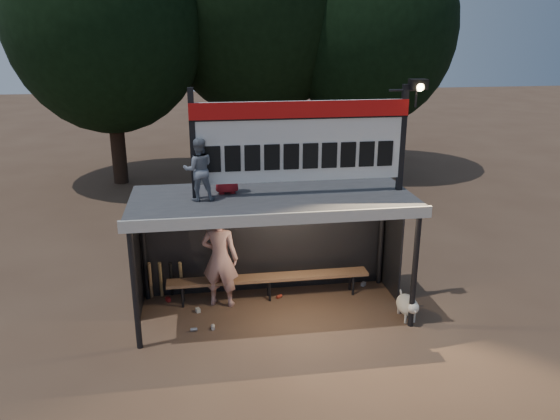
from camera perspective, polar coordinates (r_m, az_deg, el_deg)
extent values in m
plane|color=#503728|center=(10.61, -0.76, -10.53)|extent=(80.00, 80.00, 0.00)
imported|color=silver|center=(10.50, -6.29, -5.05)|extent=(0.82, 0.66, 1.95)
imported|color=gray|center=(9.38, -8.49, 4.19)|extent=(0.54, 0.43, 1.08)
imported|color=#B21B22|center=(9.73, -5.66, 4.90)|extent=(0.57, 0.40, 1.11)
cube|color=#3D3D3F|center=(9.72, -0.81, 1.23)|extent=(5.00, 2.00, 0.12)
cube|color=silver|center=(8.77, 0.10, -0.95)|extent=(5.10, 0.06, 0.20)
cylinder|color=black|center=(9.29, -14.95, -7.95)|extent=(0.10, 0.10, 2.20)
cylinder|color=black|center=(9.92, 13.90, -6.13)|extent=(0.10, 0.10, 2.20)
cylinder|color=black|center=(10.93, -14.04, -3.81)|extent=(0.10, 0.10, 2.20)
cylinder|color=black|center=(11.47, 10.56, -2.50)|extent=(0.10, 0.10, 2.20)
cube|color=black|center=(11.04, -1.50, -3.03)|extent=(5.00, 0.04, 2.20)
cube|color=black|center=(10.58, -14.75, -4.64)|extent=(0.04, 1.00, 2.20)
cube|color=black|center=(11.16, 11.70, -3.19)|extent=(0.04, 1.00, 2.20)
cylinder|color=black|center=(10.70, -1.54, 2.22)|extent=(5.00, 0.06, 0.06)
cube|color=black|center=(9.39, -9.08, 6.75)|extent=(0.10, 0.10, 1.90)
cube|color=black|center=(10.06, 12.65, 7.30)|extent=(0.10, 0.10, 1.90)
cube|color=white|center=(9.55, 2.16, 7.16)|extent=(3.80, 0.08, 1.40)
cube|color=red|center=(9.41, 2.26, 10.45)|extent=(3.80, 0.04, 0.28)
cube|color=black|center=(9.43, 2.25, 9.54)|extent=(3.80, 0.02, 0.03)
cube|color=black|center=(9.39, -7.05, 5.29)|extent=(0.27, 0.03, 0.45)
cube|color=black|center=(9.41, -4.97, 5.38)|extent=(0.27, 0.03, 0.45)
cube|color=black|center=(9.44, -2.90, 5.46)|extent=(0.27, 0.03, 0.45)
cube|color=black|center=(9.48, -0.85, 5.53)|extent=(0.27, 0.03, 0.45)
cube|color=black|center=(9.53, 1.19, 5.60)|extent=(0.27, 0.03, 0.45)
cube|color=black|center=(9.59, 3.20, 5.66)|extent=(0.27, 0.03, 0.45)
cube|color=black|center=(9.66, 5.18, 5.71)|extent=(0.27, 0.03, 0.45)
cube|color=black|center=(9.75, 7.13, 5.76)|extent=(0.27, 0.03, 0.45)
cube|color=black|center=(9.85, 9.05, 5.80)|extent=(0.27, 0.03, 0.45)
cube|color=black|center=(9.95, 10.93, 5.83)|extent=(0.27, 0.03, 0.45)
cylinder|color=black|center=(9.92, 12.72, 12.12)|extent=(0.50, 0.04, 0.04)
cylinder|color=black|center=(10.03, 14.02, 11.22)|extent=(0.04, 0.04, 0.30)
cube|color=black|center=(9.96, 14.24, 12.61)|extent=(0.30, 0.22, 0.18)
sphere|color=#FFD88C|center=(9.88, 14.43, 12.32)|extent=(0.14, 0.14, 0.14)
cube|color=#8F6544|center=(10.89, -1.17, -7.07)|extent=(4.00, 0.35, 0.06)
cylinder|color=black|center=(10.81, -10.15, -8.89)|extent=(0.05, 0.05, 0.45)
cylinder|color=black|center=(11.03, -10.13, -8.32)|extent=(0.05, 0.05, 0.45)
cylinder|color=black|center=(10.88, -1.08, -8.41)|extent=(0.05, 0.05, 0.45)
cylinder|color=black|center=(11.09, -1.24, -7.86)|extent=(0.05, 0.05, 0.45)
cylinder|color=black|center=(11.20, 7.65, -7.75)|extent=(0.05, 0.05, 0.45)
cylinder|color=black|center=(11.41, 7.32, -7.23)|extent=(0.05, 0.05, 0.45)
cylinder|color=#301E15|center=(19.67, -16.70, 8.04)|extent=(0.50, 0.50, 3.74)
ellipsoid|color=black|center=(19.40, -17.73, 18.70)|extent=(6.46, 6.46, 7.48)
cylinder|color=#301D15|center=(21.05, -2.43, 10.02)|extent=(0.50, 0.50, 4.18)
cylinder|color=black|center=(20.95, 8.97, 8.86)|extent=(0.50, 0.50, 3.52)
ellipsoid|color=black|center=(20.68, 9.46, 18.30)|extent=(6.08, 6.08, 7.04)
ellipsoid|color=white|center=(10.52, 13.12, -9.62)|extent=(0.36, 0.58, 0.36)
sphere|color=white|center=(10.26, 13.73, -9.88)|extent=(0.22, 0.22, 0.22)
cone|color=beige|center=(10.18, 13.93, -10.24)|extent=(0.10, 0.10, 0.10)
cone|color=beige|center=(10.18, 13.55, -9.47)|extent=(0.06, 0.06, 0.07)
cone|color=silver|center=(10.21, 14.08, -9.41)|extent=(0.06, 0.06, 0.07)
cylinder|color=silver|center=(10.44, 13.00, -10.99)|extent=(0.05, 0.05, 0.18)
cylinder|color=silver|center=(10.49, 13.82, -10.89)|extent=(0.05, 0.05, 0.18)
cylinder|color=beige|center=(10.73, 12.30, -10.08)|extent=(0.05, 0.05, 0.18)
cylinder|color=white|center=(10.78, 13.10, -9.99)|extent=(0.05, 0.05, 0.18)
cylinder|color=beige|center=(10.74, 12.57, -8.57)|extent=(0.04, 0.16, 0.14)
cylinder|color=olive|center=(11.12, -13.38, -7.15)|extent=(0.09, 0.27, 0.84)
cylinder|color=olive|center=(11.10, -12.35, -7.12)|extent=(0.08, 0.30, 0.83)
cylinder|color=black|center=(11.08, -11.31, -7.08)|extent=(0.09, 0.33, 0.83)
cylinder|color=#A8834E|center=(11.07, -10.27, -7.03)|extent=(0.08, 0.35, 0.82)
cube|color=#A71E1C|center=(11.16, -11.61, -9.14)|extent=(0.11, 0.12, 0.08)
cylinder|color=#B1B2B6|center=(10.07, -9.00, -12.22)|extent=(0.12, 0.07, 0.07)
cube|color=beige|center=(10.67, -8.57, -10.31)|extent=(0.10, 0.12, 0.08)
cylinder|color=#A32D1C|center=(11.06, -0.09, -9.03)|extent=(0.14, 0.12, 0.07)
cube|color=#A3A2A7|center=(11.69, 8.70, -7.66)|extent=(0.12, 0.12, 0.08)
cylinder|color=beige|center=(10.10, -7.02, -12.05)|extent=(0.07, 0.12, 0.07)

